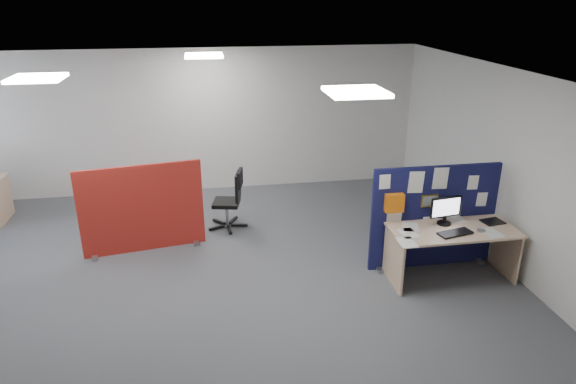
{
  "coord_description": "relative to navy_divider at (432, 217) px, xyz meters",
  "views": [
    {
      "loc": [
        0.43,
        -6.1,
        3.64
      ],
      "look_at": [
        1.55,
        0.53,
        1.0
      ],
      "focal_mm": 32.0,
      "sensor_mm": 36.0,
      "label": 1
    }
  ],
  "objects": [
    {
      "name": "keyboard",
      "position": [
        0.08,
        -0.53,
        -0.0
      ],
      "size": [
        0.48,
        0.27,
        0.02
      ],
      "primitive_type": "cube",
      "rotation": [
        0.0,
        0.0,
        0.22
      ],
      "color": "black",
      "rests_on": "main_desk"
    },
    {
      "name": "desk_papers",
      "position": [
        -0.14,
        -0.39,
        -0.01
      ],
      "size": [
        1.41,
        0.89,
        0.0
      ],
      "color": "white",
      "rests_on": "main_desk"
    },
    {
      "name": "red_divider",
      "position": [
        -3.99,
        1.13,
        -0.09
      ],
      "size": [
        1.76,
        0.34,
        1.34
      ],
      "rotation": [
        0.0,
        0.0,
        0.16
      ],
      "color": "#A52A15",
      "rests_on": "floor"
    },
    {
      "name": "office_chair",
      "position": [
        -2.64,
        1.7,
        -0.19
      ],
      "size": [
        0.65,
        0.64,
        0.98
      ],
      "rotation": [
        0.0,
        0.0,
        -0.21
      ],
      "color": "black",
      "rests_on": "floor"
    },
    {
      "name": "mouse",
      "position": [
        0.44,
        -0.52,
        -0.0
      ],
      "size": [
        0.11,
        0.08,
        0.03
      ],
      "primitive_type": "cube",
      "rotation": [
        0.0,
        0.0,
        -0.25
      ],
      "color": "gray",
      "rests_on": "main_desk"
    },
    {
      "name": "navy_divider",
      "position": [
        0.0,
        0.0,
        0.0
      ],
      "size": [
        1.79,
        0.3,
        1.48
      ],
      "color": "#0E1036",
      "rests_on": "floor"
    },
    {
      "name": "wall_right",
      "position": [
        1.04,
        0.08,
        0.6
      ],
      "size": [
        0.02,
        7.0,
        2.7
      ],
      "primitive_type": "cube",
      "color": "silver",
      "rests_on": "floor"
    },
    {
      "name": "floor",
      "position": [
        -3.46,
        0.08,
        -0.75
      ],
      "size": [
        9.0,
        9.0,
        0.0
      ],
      "primitive_type": "plane",
      "color": "#4D4F54",
      "rests_on": "ground"
    },
    {
      "name": "paper_tray",
      "position": [
        0.75,
        -0.27,
        -0.01
      ],
      "size": [
        0.31,
        0.26,
        0.01
      ],
      "primitive_type": "cube",
      "rotation": [
        0.0,
        0.0,
        0.16
      ],
      "color": "black",
      "rests_on": "main_desk"
    },
    {
      "name": "main_desk",
      "position": [
        0.12,
        -0.36,
        -0.19
      ],
      "size": [
        1.66,
        0.74,
        0.73
      ],
      "color": "tan",
      "rests_on": "floor"
    },
    {
      "name": "monitor_main",
      "position": [
        0.07,
        -0.22,
        0.2
      ],
      "size": [
        0.44,
        0.18,
        0.39
      ],
      "rotation": [
        0.0,
        0.0,
        0.14
      ],
      "color": "black",
      "rests_on": "main_desk"
    },
    {
      "name": "ceiling_lights",
      "position": [
        -3.12,
        0.74,
        1.92
      ],
      "size": [
        4.1,
        4.1,
        0.04
      ],
      "color": "white",
      "rests_on": "ceiling"
    },
    {
      "name": "wall_back",
      "position": [
        -3.46,
        3.58,
        0.6
      ],
      "size": [
        9.0,
        0.02,
        2.7
      ],
      "primitive_type": "cube",
      "color": "silver",
      "rests_on": "floor"
    },
    {
      "name": "ceiling",
      "position": [
        -3.46,
        0.08,
        1.95
      ],
      "size": [
        9.0,
        7.0,
        0.02
      ],
      "primitive_type": "cube",
      "color": "white",
      "rests_on": "wall_back"
    }
  ]
}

